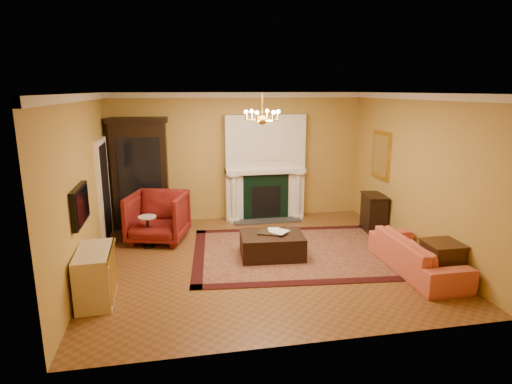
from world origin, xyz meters
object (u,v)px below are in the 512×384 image
object	(u,v)px
wingback_armchair	(158,215)
coral_sofa	(418,249)
console_table	(374,213)
leather_ottoman	(272,245)
pedestal_table	(148,229)
commode	(96,275)
end_table	(442,262)
china_cabinet	(141,175)

from	to	relation	value
wingback_armchair	coral_sofa	bearing A→B (deg)	-12.10
console_table	leather_ottoman	size ratio (longest dim) A/B	0.68
wingback_armchair	pedestal_table	bearing A→B (deg)	-103.04
pedestal_table	commode	xyz separation A→B (m)	(-0.64, -2.10, 0.02)
wingback_armchair	pedestal_table	size ratio (longest dim) A/B	1.76
end_table	console_table	distance (m)	2.61
commode	console_table	world-z (taller)	console_table
console_table	coral_sofa	bearing A→B (deg)	-88.14
pedestal_table	commode	distance (m)	2.19
wingback_armchair	end_table	world-z (taller)	wingback_armchair
pedestal_table	console_table	xyz separation A→B (m)	(4.87, 0.14, 0.02)
commode	coral_sofa	xyz separation A→B (m)	(5.24, 0.02, 0.02)
console_table	pedestal_table	bearing A→B (deg)	-169.55
end_table	console_table	bearing A→B (deg)	88.68
coral_sofa	leather_ottoman	size ratio (longest dim) A/B	1.80
china_cabinet	pedestal_table	xyz separation A→B (m)	(0.18, -1.44, -0.81)
commode	end_table	xyz separation A→B (m)	(5.45, -0.37, -0.08)
china_cabinet	end_table	distance (m)	6.39
china_cabinet	console_table	distance (m)	5.27
wingback_armchair	pedestal_table	xyz separation A→B (m)	(-0.19, -0.34, -0.19)
wingback_armchair	coral_sofa	world-z (taller)	wingback_armchair
commode	china_cabinet	bearing A→B (deg)	80.10
coral_sofa	leather_ottoman	bearing A→B (deg)	64.43
china_cabinet	pedestal_table	world-z (taller)	china_cabinet
china_cabinet	wingback_armchair	bearing A→B (deg)	-69.47
china_cabinet	commode	bearing A→B (deg)	-95.51
china_cabinet	end_table	world-z (taller)	china_cabinet
end_table	wingback_armchair	bearing A→B (deg)	148.78
commode	console_table	distance (m)	5.95
end_table	console_table	xyz separation A→B (m)	(0.06, 2.61, 0.08)
china_cabinet	pedestal_table	distance (m)	1.66
coral_sofa	console_table	size ratio (longest dim) A/B	2.64
wingback_armchair	commode	bearing A→B (deg)	-92.37
wingback_armchair	leather_ottoman	xyz separation A→B (m)	(2.11, -1.30, -0.33)
end_table	pedestal_table	bearing A→B (deg)	152.87
commode	end_table	world-z (taller)	commode
pedestal_table	end_table	size ratio (longest dim) A/B	1.03
china_cabinet	coral_sofa	world-z (taller)	china_cabinet
coral_sofa	leather_ottoman	xyz separation A→B (m)	(-2.30, 1.11, -0.17)
commode	pedestal_table	bearing A→B (deg)	70.53
leather_ottoman	china_cabinet	bearing A→B (deg)	140.33
console_table	commode	bearing A→B (deg)	-149.11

